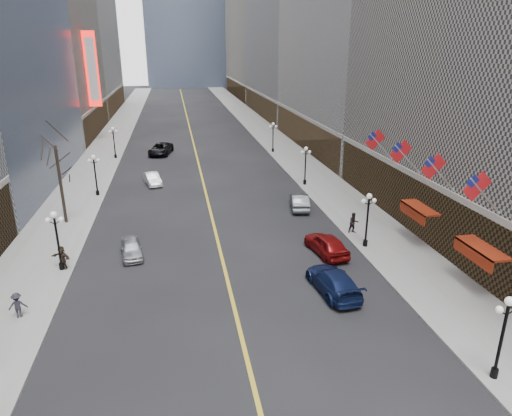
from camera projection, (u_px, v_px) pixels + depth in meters
name	position (u px, v px, depth m)	size (l,w,h in m)	color
sidewalk_east	(281.00, 146.00, 74.92)	(6.00, 230.00, 0.15)	gray
sidewalk_west	(104.00, 153.00, 70.27)	(6.00, 230.00, 0.15)	gray
lane_line	(192.00, 138.00, 81.89)	(0.25, 200.00, 0.02)	gold
bldg_east_c	(315.00, 6.00, 102.87)	(26.60, 40.60, 48.80)	#9C9C9F
streetlamp_east_0	(503.00, 330.00, 21.67)	(1.26, 0.44, 4.52)	black
streetlamp_east_1	(368.00, 214.00, 36.51)	(1.26, 0.44, 4.52)	black
streetlamp_east_2	(306.00, 162.00, 53.20)	(1.26, 0.44, 4.52)	black
streetlamp_east_3	(273.00, 134.00, 69.90)	(1.26, 0.44, 4.52)	black
streetlamp_west_1	(57.00, 235.00, 32.59)	(1.26, 0.44, 4.52)	black
streetlamp_west_2	(95.00, 171.00, 49.28)	(1.26, 0.44, 4.52)	black
streetlamp_west_3	(114.00, 139.00, 65.97)	(1.26, 0.44, 4.52)	black
flag_2	(479.00, 189.00, 28.21)	(2.87, 0.12, 2.87)	#B2B2B7
flag_3	(435.00, 169.00, 32.84)	(2.87, 0.12, 2.87)	#B2B2B7
flag_4	(403.00, 154.00, 37.48)	(2.87, 0.12, 2.87)	#B2B2B7
flag_5	(377.00, 142.00, 42.12)	(2.87, 0.12, 2.87)	#B2B2B7
awning_b	(480.00, 250.00, 29.75)	(1.40, 4.00, 0.93)	maroon
awning_c	(418.00, 209.00, 37.17)	(1.40, 4.00, 0.93)	maroon
theatre_marquee	(92.00, 69.00, 75.23)	(2.00, 0.55, 12.00)	red
tree_west_far	(57.00, 158.00, 40.46)	(3.60, 3.60, 7.92)	#2D231C
car_nb_near	(131.00, 248.00, 35.72)	(1.60, 3.98, 1.36)	#A9ADB1
car_nb_mid	(152.00, 179.00, 54.32)	(1.48, 4.24, 1.40)	silver
car_nb_far	(161.00, 149.00, 69.40)	(2.84, 6.16, 1.71)	black
car_sb_near	(333.00, 281.00, 30.46)	(2.24, 5.51, 1.60)	#14214D
car_sb_mid	(326.00, 244.00, 36.09)	(1.97, 4.91, 1.67)	maroon
car_sb_far	(299.00, 201.00, 46.20)	(1.67, 4.78, 1.57)	#53595B
ped_east_walk	(354.00, 223.00, 39.74)	(0.90, 0.49, 1.85)	black
ped_west_walk	(18.00, 305.00, 27.34)	(1.05, 0.43, 1.62)	#24222B
ped_west_far	(62.00, 257.00, 33.35)	(1.65, 0.47, 1.78)	black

